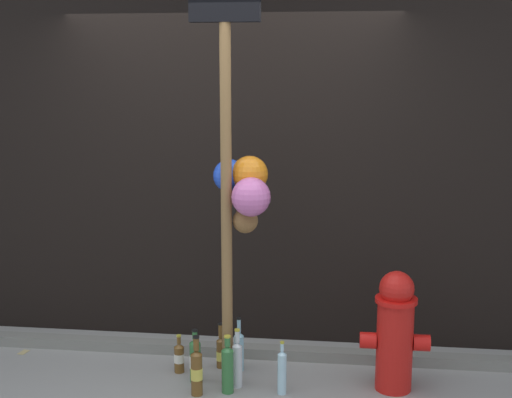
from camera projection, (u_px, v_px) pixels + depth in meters
building_wall at (233, 84)px, 5.25m from camera, size 10.00×0.20×3.97m
curb_strip at (225, 350)px, 5.17m from camera, size 8.00×0.12×0.08m
memorial_post at (238, 156)px, 4.46m from camera, size 0.51×0.42×2.74m
fire_hydrant at (395, 331)px, 4.57m from camera, size 0.46×0.28×0.81m
bottle_0 at (239, 350)px, 4.90m from camera, size 0.07×0.07×0.39m
bottle_1 at (195, 360)px, 4.71m from camera, size 0.08×0.08×0.37m
bottle_2 at (221, 351)px, 4.95m from camera, size 0.06×0.06×0.33m
bottle_3 at (179, 357)px, 4.87m from camera, size 0.07×0.07×0.28m
bottle_4 at (228, 368)px, 4.56m from camera, size 0.08×0.08×0.40m
bottle_5 at (282, 371)px, 4.54m from camera, size 0.06×0.06×0.36m
bottle_6 at (237, 363)px, 4.64m from camera, size 0.07×0.07×0.41m
bottle_7 at (197, 371)px, 4.52m from camera, size 0.08×0.08×0.41m
litter_0 at (24, 352)px, 5.23m from camera, size 0.07×0.10×0.01m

